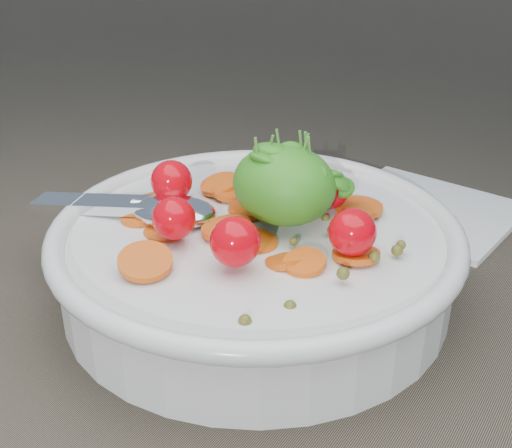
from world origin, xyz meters
The scene contains 3 objects.
ground centered at (0.00, 0.00, 0.00)m, with size 6.00×6.00×0.00m, color brown.
bowl centered at (0.02, -0.02, 0.04)m, with size 0.33×0.30×0.13m.
napkin centered at (0.08, 0.18, 0.00)m, with size 0.16×0.14×0.01m, color white.
Camera 1 is at (0.25, -0.37, 0.27)m, focal length 45.00 mm.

